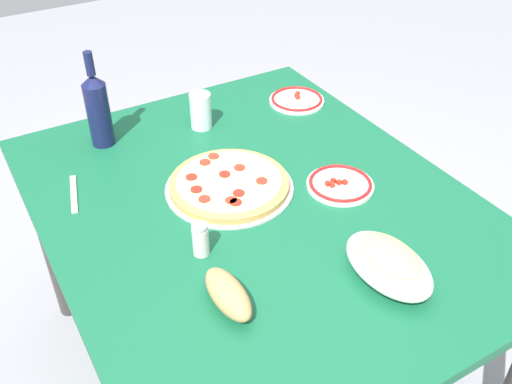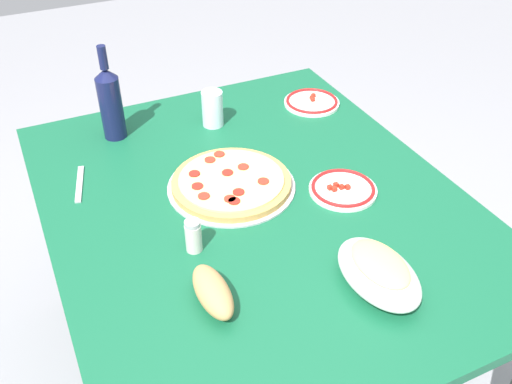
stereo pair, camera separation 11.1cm
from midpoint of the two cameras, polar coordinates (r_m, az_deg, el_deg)
The scene contains 11 objects.
ground_plane at distance 2.08m, azimuth -1.60°, elevation -17.39°, with size 8.00×8.00×0.00m, color gray.
dining_table at distance 1.60m, azimuth -1.99°, elevation -3.98°, with size 1.33×1.07×0.75m.
pepperoni_pizza at distance 1.57m, azimuth -4.70°, elevation 0.71°, with size 0.35×0.35×0.03m.
baked_pasta_dish at distance 1.32m, azimuth 10.70°, elevation -7.02°, with size 0.24×0.15×0.08m.
wine_bottle at distance 1.79m, azimuth -17.19°, elevation 7.88°, with size 0.07×0.07×0.30m.
water_glass at distance 1.84m, azimuth -7.26°, elevation 7.97°, with size 0.07×0.07×0.12m, color silver.
side_plate_near at distance 2.00m, azimuth 2.47°, elevation 9.11°, with size 0.19×0.19×0.02m.
side_plate_far at distance 1.59m, azimuth 6.39°, elevation 0.73°, with size 0.19×0.19×0.02m.
bread_loaf at distance 1.25m, azimuth -5.38°, elevation -10.15°, with size 0.17×0.07×0.06m, color tan.
spice_shaker at distance 1.36m, azimuth -7.87°, elevation -4.76°, with size 0.04×0.04×0.09m.
fork_right at distance 1.65m, azimuth -19.51°, elevation -0.22°, with size 0.17×0.02×0.01m, color #B7B7BC.
Camera 1 is at (1.04, -0.61, 1.69)m, focal length 40.27 mm.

